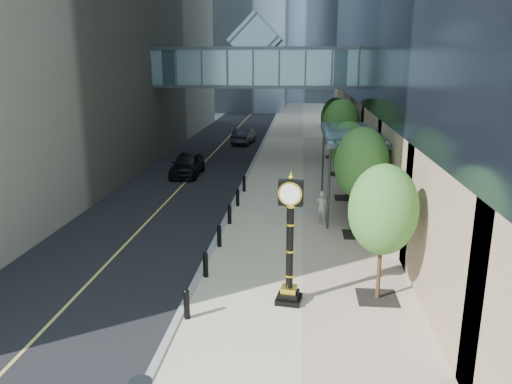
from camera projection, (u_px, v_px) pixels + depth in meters
ground at (269, 341)px, 14.87m from camera, size 320.00×320.00×0.00m
road at (229, 137)px, 53.98m from camera, size 8.00×180.00×0.02m
sidewalk at (303, 138)px, 53.26m from camera, size 8.00×180.00×0.06m
curb at (266, 137)px, 53.62m from camera, size 0.25×180.00×0.07m
skywalk at (256, 65)px, 40.09m from camera, size 17.00×4.20×5.80m
entrance_canopy at (351, 135)px, 26.95m from camera, size 3.00×8.00×4.38m
bollard_row at (225, 225)px, 23.64m from camera, size 0.20×16.20×0.90m
street_trees at (348, 141)px, 29.60m from camera, size 2.63×28.38×5.40m
street_clock at (290, 249)px, 16.65m from camera, size 0.95×0.95×4.49m
pedestrian at (322, 207)px, 25.31m from camera, size 0.69×0.56×1.64m
car_near at (187, 164)px, 35.84m from camera, size 1.98×4.82×1.64m
car_far at (244, 136)px, 49.46m from camera, size 2.11×4.75×1.52m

